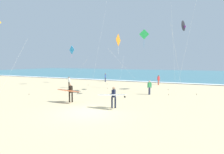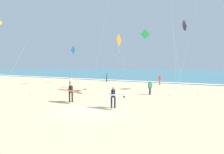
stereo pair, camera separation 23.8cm
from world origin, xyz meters
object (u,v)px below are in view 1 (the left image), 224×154
Objects in this scene: kite_diamond_amber_outer at (118,41)px; bystander_blue_top at (105,78)px; surfer_trailing at (69,91)px; bystander_white_top at (69,82)px; bystander_green_top at (149,87)px; bystander_red_top at (159,80)px; kite_diamond_cobalt_far at (72,51)px; surfer_lead at (113,95)px; kite_diamond_emerald_mid at (143,36)px; kite_delta_charcoal_distant at (184,26)px.

kite_diamond_amber_outer is 4.41× the size of bystander_blue_top.
kite_diamond_amber_outer reaches higher than surfer_trailing.
bystander_white_top and bystander_green_top have the same top height.
bystander_blue_top is 10.03m from bystander_red_top.
bystander_white_top is at bearing -57.13° from kite_diamond_cobalt_far.
kite_diamond_cobalt_far is at bearing 135.99° from surfer_lead.
kite_diamond_emerald_mid is 7.95m from bystander_green_top.
surfer_lead is 4.47m from surfer_trailing.
kite_diamond_emerald_mid reaches higher than bystander_white_top.
surfer_lead is 7.78m from bystander_green_top.
bystander_blue_top is at bearing 118.99° from surfer_lead.
surfer_lead is at bearing -84.74° from kite_diamond_emerald_mid.
bystander_green_top is (2.05, -4.29, -6.37)m from kite_diamond_emerald_mid.
kite_diamond_emerald_mid reaches higher than bystander_red_top.
bystander_green_top is (0.95, 7.72, -0.24)m from surfer_lead.
kite_diamond_cobalt_far is 4.14× the size of bystander_white_top.
bystander_white_top is (-9.72, -3.60, -6.37)m from kite_diamond_emerald_mid.
surfer_lead reaches higher than bystander_blue_top.
bystander_blue_top and bystander_red_top have the same top height.
surfer_lead is 17.41m from bystander_red_top.
bystander_blue_top is (-7.16, 10.42, -5.32)m from kite_diamond_amber_outer.
surfer_trailing is 0.28× the size of kite_delta_charcoal_distant.
surfer_trailing is 1.56× the size of bystander_red_top.
bystander_white_top is at bearing 174.94° from kite_diamond_amber_outer.
kite_diamond_amber_outer reaches higher than kite_diamond_cobalt_far.
kite_delta_charcoal_distant is at bearing 71.82° from surfer_lead.
surfer_lead reaches higher than bystander_green_top.
bystander_white_top is 1.00× the size of bystander_red_top.
surfer_lead is at bearing -37.85° from bystander_white_top.
kite_diamond_emerald_mid is 5.09× the size of bystander_white_top.
kite_delta_charcoal_distant reaches higher than kite_diamond_emerald_mid.
surfer_lead is 14.66m from kite_delta_charcoal_distant.
bystander_green_top is at bearing -64.43° from kite_diamond_emerald_mid.
kite_diamond_amber_outer reaches higher than bystander_green_top.
surfer_lead is at bearing -96.99° from bystander_green_top.
surfer_trailing is at bearing -102.08° from kite_diamond_amber_outer.
surfer_lead is at bearing -108.18° from kite_delta_charcoal_distant.
bystander_blue_top is 15.14m from bystander_green_top.
bystander_white_top is (-6.37, 8.06, -0.24)m from surfer_trailing.
kite_delta_charcoal_distant is 1.26× the size of kite_diamond_amber_outer.
kite_delta_charcoal_distant is at bearing 2.00° from kite_diamond_emerald_mid.
bystander_red_top is 1.00× the size of bystander_green_top.
surfer_trailing is 0.31× the size of kite_diamond_emerald_mid.
kite_diamond_emerald_mid is at bearing 73.96° from surfer_trailing.
bystander_red_top is at bearing 90.13° from surfer_lead.
bystander_green_top is at bearing 53.73° from surfer_trailing.
surfer_lead is at bearing -89.87° from bystander_red_top.
bystander_green_top is (10.99, -10.41, 0.00)m from bystander_blue_top.
surfer_lead is 1.61× the size of bystander_green_top.
kite_diamond_cobalt_far is (-13.24, 1.84, -1.49)m from kite_diamond_emerald_mid.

